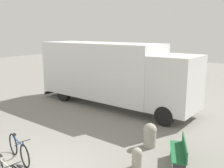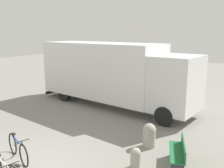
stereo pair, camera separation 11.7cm
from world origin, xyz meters
name	(u,v)px [view 1 (the left image)]	position (x,y,z in m)	size (l,w,h in m)	color
delivery_truck	(112,72)	(-1.59, 6.99, 1.81)	(9.05, 3.10, 3.32)	white
park_bench	(180,152)	(3.51, 2.73, 0.46)	(0.90, 1.49, 0.82)	#1E6638
bicycle_near	(19,149)	(-0.74, 0.43, 0.37)	(1.64, 0.62, 0.79)	black
bollard_near_bench	(137,157)	(2.49, 2.01, 0.33)	(0.32, 0.32, 0.62)	#9E998C
bollard_far_bench	(150,134)	(2.22, 3.50, 0.44)	(0.45, 0.45, 0.83)	#9E998C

